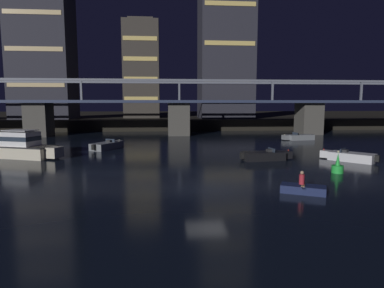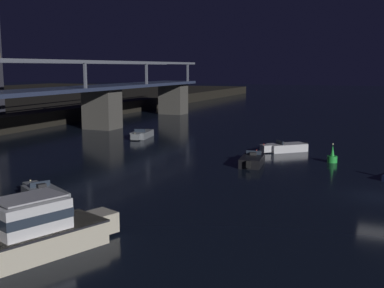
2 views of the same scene
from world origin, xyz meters
TOP-DOWN VIEW (x-y plane):
  - ground_plane at (0.00, 0.00)m, footprint 400.00×400.00m
  - cabin_cruiser_near_left at (-17.19, 14.41)m, footprint 9.28×5.34m
  - speedboat_near_center at (17.64, 27.71)m, footprint 5.23×2.48m
  - speedboat_near_right at (7.15, 10.72)m, footprint 5.23×2.30m
  - speedboat_mid_left at (14.94, 9.51)m, footprint 4.25×4.51m
  - speedboat_mid_center at (-9.38, 19.95)m, footprint 3.56×4.88m
  - channel_buoy at (10.94, 4.34)m, footprint 0.90×0.90m

SIDE VIEW (x-z plane):
  - ground_plane at x=0.00m, z-range 0.00..0.00m
  - speedboat_near_center at x=17.64m, z-range -0.17..0.99m
  - speedboat_near_right at x=7.15m, z-range -0.17..0.99m
  - speedboat_mid_left at x=14.94m, z-range -0.17..0.99m
  - speedboat_mid_center at x=-9.38m, z-range -0.17..0.99m
  - channel_buoy at x=10.94m, z-range -0.40..1.36m
  - cabin_cruiser_near_left at x=-17.19m, z-range -0.34..2.45m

